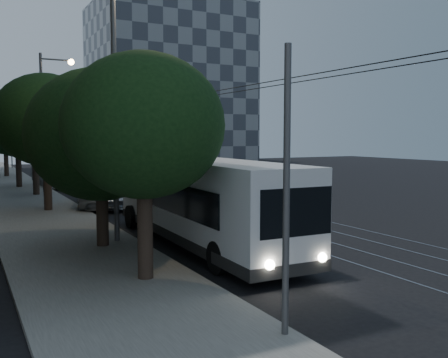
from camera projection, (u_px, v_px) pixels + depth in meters
name	position (u px, v px, depth m)	size (l,w,h in m)	color
ground	(253.00, 233.00, 21.51)	(120.00, 120.00, 0.00)	black
sidewalk	(18.00, 193.00, 35.62)	(5.00, 90.00, 0.15)	slate
tram_rails	(151.00, 188.00, 40.29)	(4.52, 90.00, 0.02)	gray
overhead_wires	(54.00, 146.00, 36.50)	(2.23, 90.00, 6.00)	black
building_distant_right	(169.00, 85.00, 77.28)	(22.00, 18.00, 24.00)	#3A404A
trolleybus	(198.00, 199.00, 19.20)	(2.95, 12.88, 5.63)	silver
pickup_silver	(105.00, 191.00, 29.46)	(3.06, 6.64, 1.85)	#ABAFB3
car_white_a	(80.00, 184.00, 36.64)	(1.47, 3.65, 1.24)	silver
car_white_b	(55.00, 178.00, 40.43)	(2.20, 5.42, 1.57)	silver
car_white_c	(64.00, 174.00, 45.73)	(1.36, 3.91, 1.29)	#B1B2B6
car_white_d	(62.00, 174.00, 46.79)	(1.42, 3.52, 1.20)	white
tree_0	(144.00, 126.00, 13.86)	(4.55, 4.55, 6.53)	black
tree_1	(101.00, 135.00, 18.11)	(5.37, 5.37, 6.65)	black
tree_2	(46.00, 120.00, 26.87)	(5.54, 5.54, 7.54)	black
tree_3	(34.00, 132.00, 34.01)	(4.15, 4.15, 6.37)	black
tree_4	(17.00, 129.00, 39.18)	(4.85, 4.85, 6.88)	black
tree_5	(5.00, 136.00, 49.75)	(4.17, 4.17, 6.06)	black
streetlamp_near	(125.00, 70.00, 18.94)	(2.68, 0.44, 11.24)	#4F4F52
streetlamp_far	(48.00, 110.00, 35.44)	(2.42, 0.44, 9.98)	#4F4F52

